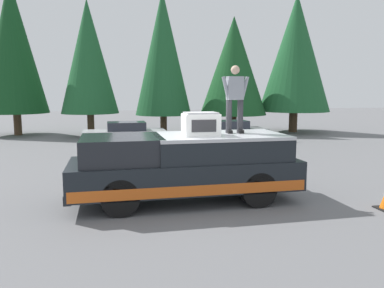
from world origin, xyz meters
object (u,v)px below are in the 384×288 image
parked_car_silver (125,133)px  person_on_truck_bed (235,97)px  compressor_unit (201,124)px  parked_car_grey (227,132)px  pickup_truck (185,166)px

parked_car_silver → person_on_truck_bed: bearing=-167.2°
compressor_unit → parked_car_silver: compressor_unit is taller
person_on_truck_bed → parked_car_silver: (10.22, 2.32, -1.97)m
person_on_truck_bed → parked_car_grey: 10.59m
pickup_truck → compressor_unit: bearing=-118.2°
compressor_unit → pickup_truck: bearing=61.8°
compressor_unit → person_on_truck_bed: size_ratio=0.50×
pickup_truck → parked_car_silver: size_ratio=1.35×
pickup_truck → parked_car_silver: bearing=5.5°
compressor_unit → parked_car_grey: bearing=-21.1°
compressor_unit → parked_car_grey: 11.13m
compressor_unit → person_on_truck_bed: bearing=-69.9°
pickup_truck → compressor_unit: compressor_unit is taller
parked_car_grey → parked_car_silver: 5.33m
pickup_truck → parked_car_grey: pickup_truck is taller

